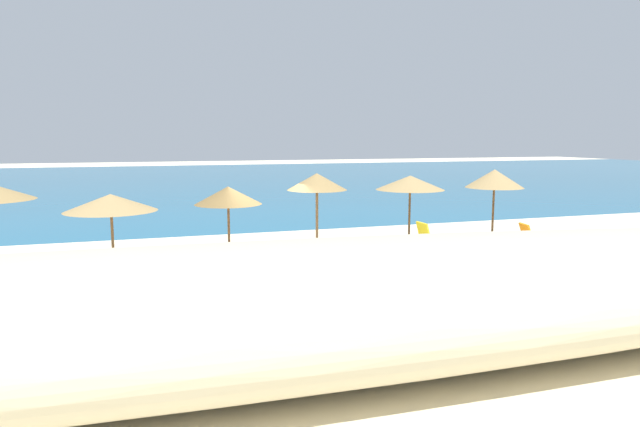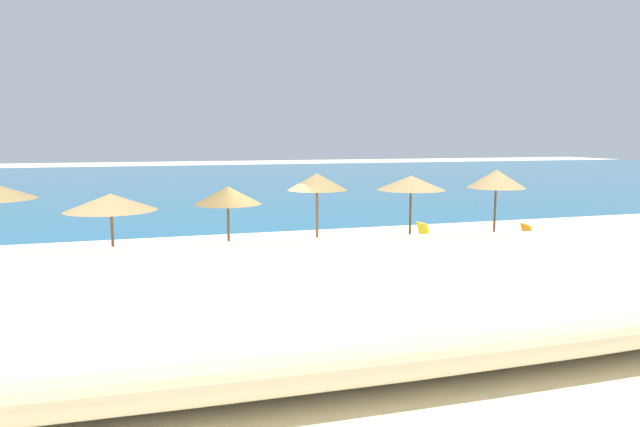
# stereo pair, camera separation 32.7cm
# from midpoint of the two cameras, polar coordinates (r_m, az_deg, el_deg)

# --- Properties ---
(ground_plane) EXTENTS (160.00, 160.00, 0.00)m
(ground_plane) POSITION_cam_midpoint_polar(r_m,az_deg,el_deg) (17.48, -4.41, -5.48)
(ground_plane) COLOR beige
(sea_water) EXTENTS (160.00, 59.73, 0.01)m
(sea_water) POSITION_cam_midpoint_polar(r_m,az_deg,el_deg) (53.11, -12.83, 3.30)
(sea_water) COLOR #1E6B93
(sea_water) RESTS_ON ground_plane
(dune_ridge) EXTENTS (41.92, 6.66, 2.21)m
(dune_ridge) POSITION_cam_midpoint_polar(r_m,az_deg,el_deg) (9.56, -13.22, -10.11)
(dune_ridge) COLOR beige
(dune_ridge) RESTS_ON ground_plane
(beach_umbrella_1) EXTENTS (2.63, 2.63, 2.40)m
(beach_umbrella_1) POSITION_cam_midpoint_polar(r_m,az_deg,el_deg) (17.20, -20.23, 1.09)
(beach_umbrella_1) COLOR brown
(beach_umbrella_1) RESTS_ON ground_plane
(beach_umbrella_2) EXTENTS (2.10, 2.10, 2.51)m
(beach_umbrella_2) POSITION_cam_midpoint_polar(r_m,az_deg,el_deg) (17.49, -8.95, 1.85)
(beach_umbrella_2) COLOR brown
(beach_umbrella_2) RESTS_ON ground_plane
(beach_umbrella_3) EXTENTS (2.01, 2.01, 2.84)m
(beach_umbrella_3) POSITION_cam_midpoint_polar(r_m,az_deg,el_deg) (18.52, 0.20, 3.27)
(beach_umbrella_3) COLOR brown
(beach_umbrella_3) RESTS_ON ground_plane
(beach_umbrella_4) EXTENTS (2.43, 2.43, 2.69)m
(beach_umbrella_4) POSITION_cam_midpoint_polar(r_m,az_deg,el_deg) (19.81, 9.81, 3.12)
(beach_umbrella_4) COLOR brown
(beach_umbrella_4) RESTS_ON ground_plane
(beach_umbrella_5) EXTENTS (2.09, 2.09, 2.87)m
(beach_umbrella_5) POSITION_cam_midpoint_polar(r_m,az_deg,el_deg) (21.04, 18.11, 3.40)
(beach_umbrella_5) COLOR brown
(beach_umbrella_5) RESTS_ON ground_plane
(lounge_chair_0) EXTENTS (1.58, 0.89, 1.05)m
(lounge_chair_0) POSITION_cam_midpoint_polar(r_m,az_deg,el_deg) (20.40, 19.93, -2.78)
(lounge_chair_0) COLOR orange
(lounge_chair_0) RESTS_ON ground_plane
(lounge_chair_1) EXTENTS (1.78, 1.18, 0.96)m
(lounge_chair_1) POSITION_cam_midpoint_polar(r_m,az_deg,el_deg) (16.63, -4.92, -4.74)
(lounge_chair_1) COLOR red
(lounge_chair_1) RESTS_ON ground_plane
(lounge_chair_2) EXTENTS (1.70, 0.76, 1.17)m
(lounge_chair_2) POSITION_cam_midpoint_polar(r_m,az_deg,el_deg) (18.90, 9.85, -3.14)
(lounge_chair_2) COLOR yellow
(lounge_chair_2) RESTS_ON ground_plane
(cooler_box) EXTENTS (0.58, 0.55, 0.41)m
(cooler_box) POSITION_cam_midpoint_polar(r_m,az_deg,el_deg) (17.51, -26.66, -5.60)
(cooler_box) COLOR blue
(cooler_box) RESTS_ON ground_plane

